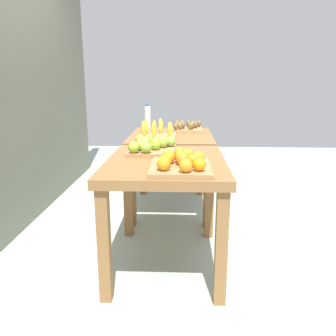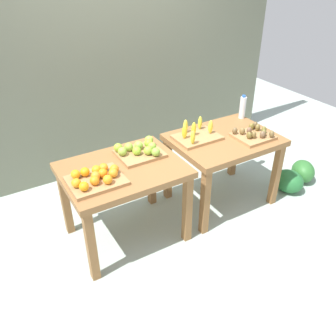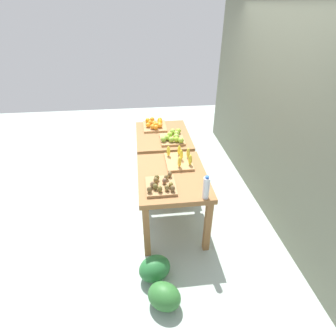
% 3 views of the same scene
% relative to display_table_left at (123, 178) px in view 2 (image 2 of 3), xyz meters
% --- Properties ---
extents(ground_plane, '(8.00, 8.00, 0.00)m').
position_rel_display_table_left_xyz_m(ground_plane, '(0.56, 0.00, -0.66)').
color(ground_plane, '#A1B4AA').
extents(back_wall, '(4.40, 0.12, 3.00)m').
position_rel_display_table_left_xyz_m(back_wall, '(0.56, 1.35, 0.84)').
color(back_wall, '#666A57').
rests_on(back_wall, ground_plane).
extents(display_table_left, '(1.04, 0.80, 0.77)m').
position_rel_display_table_left_xyz_m(display_table_left, '(0.00, 0.00, 0.00)').
color(display_table_left, olive).
rests_on(display_table_left, ground_plane).
extents(display_table_right, '(1.04, 0.80, 0.77)m').
position_rel_display_table_left_xyz_m(display_table_right, '(1.12, 0.00, 0.00)').
color(display_table_right, olive).
rests_on(display_table_right, ground_plane).
extents(orange_bin, '(0.44, 0.36, 0.11)m').
position_rel_display_table_left_xyz_m(orange_bin, '(-0.28, -0.10, 0.16)').
color(orange_bin, '#A6794B').
rests_on(orange_bin, display_table_left).
extents(apple_bin, '(0.41, 0.36, 0.11)m').
position_rel_display_table_left_xyz_m(apple_bin, '(0.23, 0.12, 0.16)').
color(apple_bin, '#A6794B').
rests_on(apple_bin, display_table_left).
extents(banana_crate, '(0.44, 0.32, 0.17)m').
position_rel_display_table_left_xyz_m(banana_crate, '(0.86, 0.12, 0.15)').
color(banana_crate, '#A6794B').
rests_on(banana_crate, display_table_right).
extents(kiwi_bin, '(0.36, 0.32, 0.10)m').
position_rel_display_table_left_xyz_m(kiwi_bin, '(1.36, -0.15, 0.15)').
color(kiwi_bin, '#A6794B').
rests_on(kiwi_bin, display_table_right).
extents(water_bottle, '(0.07, 0.07, 0.26)m').
position_rel_display_table_left_xyz_m(water_bottle, '(1.59, 0.28, 0.24)').
color(water_bottle, silver).
rests_on(water_bottle, display_table_right).
extents(watermelon_pile, '(0.69, 0.47, 0.27)m').
position_rel_display_table_left_xyz_m(watermelon_pile, '(2.04, -0.25, -0.53)').
color(watermelon_pile, '#2E6B2F').
rests_on(watermelon_pile, ground_plane).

